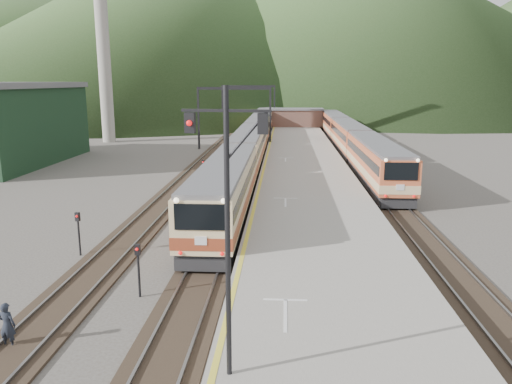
# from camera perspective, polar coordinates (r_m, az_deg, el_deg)

# --- Properties ---
(track_main) EXTENTS (2.60, 200.00, 0.23)m
(track_main) POSITION_cam_1_polar(r_m,az_deg,el_deg) (50.45, -0.95, 2.70)
(track_main) COLOR black
(track_main) RESTS_ON ground
(track_far) EXTENTS (2.60, 200.00, 0.23)m
(track_far) POSITION_cam_1_polar(r_m,az_deg,el_deg) (51.06, -6.56, 2.73)
(track_far) COLOR black
(track_far) RESTS_ON ground
(track_second) EXTENTS (2.60, 200.00, 0.23)m
(track_second) POSITION_cam_1_polar(r_m,az_deg,el_deg) (50.91, 12.08, 2.51)
(track_second) COLOR black
(track_second) RESTS_ON ground
(platform) EXTENTS (8.00, 100.00, 1.00)m
(platform) POSITION_cam_1_polar(r_m,az_deg,el_deg) (48.30, 5.52, 2.72)
(platform) COLOR gray
(platform) RESTS_ON ground
(gantry_near) EXTENTS (9.55, 0.25, 8.00)m
(gantry_near) POSITION_cam_1_polar(r_m,az_deg,el_deg) (64.97, -2.52, 9.80)
(gantry_near) COLOR black
(gantry_near) RESTS_ON ground
(gantry_far) EXTENTS (9.55, 0.25, 8.00)m
(gantry_far) POSITION_cam_1_polar(r_m,az_deg,el_deg) (89.85, -0.89, 10.58)
(gantry_far) COLOR black
(gantry_far) RESTS_ON ground
(smokestack) EXTENTS (1.80, 1.80, 30.00)m
(smokestack) POSITION_cam_1_polar(r_m,az_deg,el_deg) (76.29, -17.14, 16.77)
(smokestack) COLOR #9E998E
(smokestack) RESTS_ON ground
(station_shed) EXTENTS (9.40, 4.40, 3.10)m
(station_shed) POSITION_cam_1_polar(r_m,az_deg,el_deg) (87.79, 4.59, 8.52)
(station_shed) COLOR brown
(station_shed) RESTS_ON platform
(hill_a) EXTENTS (180.00, 180.00, 60.00)m
(hill_a) POSITION_cam_1_polar(r_m,az_deg,el_deg) (205.39, -9.48, 18.37)
(hill_a) COLOR #2F4C21
(hill_a) RESTS_ON ground
(hill_b) EXTENTS (220.00, 220.00, 75.00)m
(hill_b) POSITION_cam_1_polar(r_m,az_deg,el_deg) (242.71, 10.08, 19.21)
(hill_b) COLOR #2F4C21
(hill_b) RESTS_ON ground
(hill_d) EXTENTS (200.00, 200.00, 55.00)m
(hill_d) POSITION_cam_1_polar(r_m,az_deg,el_deg) (279.17, -23.91, 15.41)
(hill_d) COLOR #2F4C21
(hill_d) RESTS_ON ground
(main_train) EXTENTS (2.85, 78.23, 3.48)m
(main_train) POSITION_cam_1_polar(r_m,az_deg,el_deg) (60.77, -0.20, 6.20)
(main_train) COLOR beige
(main_train) RESTS_ON track_main
(second_train) EXTENTS (2.73, 56.15, 3.34)m
(second_train) POSITION_cam_1_polar(r_m,az_deg,el_deg) (62.23, 10.55, 6.07)
(second_train) COLOR #D06138
(second_train) RESTS_ON track_second
(signal_mast) EXTENTS (2.20, 0.37, 7.63)m
(signal_mast) POSITION_cam_1_polar(r_m,az_deg,el_deg) (12.50, -3.31, -1.83)
(signal_mast) COLOR black
(signal_mast) RESTS_ON platform
(short_signal_a) EXTENTS (0.23, 0.17, 2.27)m
(short_signal_a) POSITION_cam_1_polar(r_m,az_deg,el_deg) (21.08, -13.30, -7.94)
(short_signal_a) COLOR black
(short_signal_a) RESTS_ON ground
(short_signal_b) EXTENTS (0.24, 0.19, 2.27)m
(short_signal_b) POSITION_cam_1_polar(r_m,az_deg,el_deg) (42.13, -6.04, 2.58)
(short_signal_b) COLOR black
(short_signal_b) RESTS_ON ground
(short_signal_c) EXTENTS (0.25, 0.20, 2.27)m
(short_signal_c) POSITION_cam_1_polar(r_m,az_deg,el_deg) (26.82, -19.63, -3.89)
(short_signal_c) COLOR black
(short_signal_c) RESTS_ON ground
(worker) EXTENTS (0.61, 0.43, 1.60)m
(worker) POSITION_cam_1_polar(r_m,az_deg,el_deg) (19.03, -26.57, -13.46)
(worker) COLOR #1D212C
(worker) RESTS_ON ground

